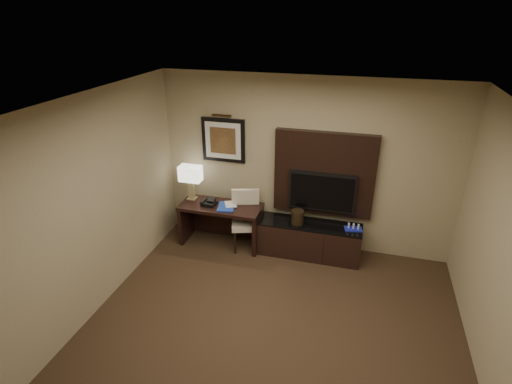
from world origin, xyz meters
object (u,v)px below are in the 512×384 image
(table_lamp, at_px, (191,181))
(minibar_tray, at_px, (353,227))
(credenza, at_px, (308,239))
(ice_bucket, at_px, (297,217))
(desk_phone, at_px, (209,202))
(desk_chair, at_px, (246,223))
(tv, at_px, (322,192))
(desk, at_px, (221,224))

(table_lamp, xyz_separation_m, minibar_tray, (2.60, -0.06, -0.41))
(credenza, height_order, ice_bucket, ice_bucket)
(desk_phone, distance_m, ice_bucket, 1.42)
(desk_phone, bearing_deg, table_lamp, 164.17)
(credenza, distance_m, desk_chair, 1.00)
(tv, xyz_separation_m, ice_bucket, (-0.32, -0.22, -0.36))
(tv, bearing_deg, minibar_tray, -20.22)
(tv, relative_size, desk_phone, 4.65)
(minibar_tray, bearing_deg, desk_chair, -177.80)
(table_lamp, bearing_deg, ice_bucket, -3.14)
(tv, xyz_separation_m, table_lamp, (-2.08, -0.13, -0.01))
(tv, bearing_deg, ice_bucket, -144.67)
(desk_chair, relative_size, ice_bucket, 4.27)
(tv, distance_m, minibar_tray, 0.69)
(tv, height_order, desk_phone, tv)
(minibar_tray, bearing_deg, credenza, 179.98)
(table_lamp, bearing_deg, tv, 3.51)
(tv, distance_m, desk_phone, 1.77)
(table_lamp, bearing_deg, minibar_tray, -1.38)
(desk_phone, distance_m, minibar_tray, 2.25)
(desk_chair, xyz_separation_m, ice_bucket, (0.81, 0.03, 0.21))
(tv, height_order, desk_chair, tv)
(table_lamp, distance_m, ice_bucket, 1.80)
(credenza, distance_m, table_lamp, 2.07)
(ice_bucket, relative_size, minibar_tray, 0.84)
(credenza, height_order, minibar_tray, minibar_tray)
(desk_phone, xyz_separation_m, minibar_tray, (2.25, 0.07, -0.15))
(desk_phone, bearing_deg, ice_bucket, 6.78)
(tv, bearing_deg, desk_chair, -167.34)
(credenza, relative_size, tv, 1.61)
(table_lamp, bearing_deg, desk_phone, -21.04)
(desk, distance_m, minibar_tray, 2.08)
(desk_chair, relative_size, desk_phone, 4.22)
(credenza, height_order, table_lamp, table_lamp)
(desk_phone, xyz_separation_m, ice_bucket, (1.41, 0.04, -0.09))
(credenza, bearing_deg, tv, 52.13)
(desk_phone, bearing_deg, desk_chair, 6.14)
(credenza, distance_m, ice_bucket, 0.42)
(desk_chair, xyz_separation_m, minibar_tray, (1.64, 0.06, 0.15))
(credenza, xyz_separation_m, tv, (0.15, 0.19, 0.74))
(table_lamp, distance_m, minibar_tray, 2.63)
(credenza, bearing_deg, desk_phone, -177.60)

